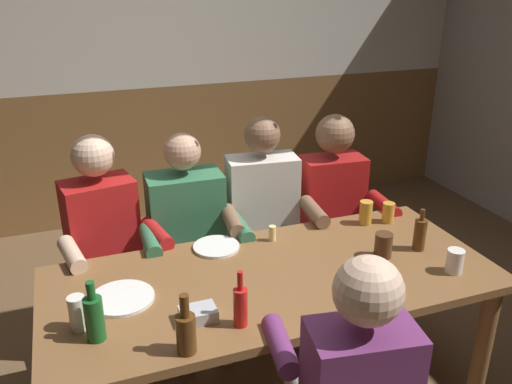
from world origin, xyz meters
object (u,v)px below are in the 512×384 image
Objects in this scene: pint_glass_2 at (388,213)px; pint_glass_3 at (383,245)px; person_1 at (189,232)px; bottle_1 at (420,234)px; person_0 at (107,243)px; dining_table at (274,293)px; bottle_3 at (94,317)px; bottle_0 at (240,305)px; pint_glass_0 at (78,313)px; bottle_2 at (186,331)px; person_2 at (265,218)px; pint_glass_4 at (455,261)px; table_candle at (272,233)px; plate_0 at (122,298)px; condiment_caddy at (198,314)px; plate_1 at (216,247)px; person_3 at (336,206)px; pint_glass_1 at (366,213)px.

pint_glass_2 is 0.93× the size of pint_glass_3.
person_1 reaches higher than bottle_1.
person_0 is 10.41× the size of pint_glass_3.
dining_table is 8.28× the size of bottle_3.
person_1 is (0.43, 0.00, -0.02)m from person_0.
dining_table is 0.42m from bottle_0.
pint_glass_0 reaches higher than dining_table.
person_2 is at bearing 55.85° from bottle_2.
pint_glass_4 is at bearing 138.65° from person_1.
pint_glass_3 is (0.77, -0.68, 0.12)m from person_1.
person_0 is 1.57m from bottle_1.
person_1 is at bearing 133.96° from table_candle.
bottle_3 reaches higher than bottle_2.
pint_glass_3 reaches higher than pint_glass_4.
pint_glass_3 reaches higher than plate_0.
bottle_2 is at bearing -116.88° from condiment_caddy.
pint_glass_4 is at bearing -91.23° from pint_glass_2.
plate_0 is at bearing 56.78° from person_1.
bottle_3 is at bearing 177.42° from condiment_caddy.
person_2 is at bearing 35.95° from pint_glass_0.
person_1 is at bearing 5.51° from person_2.
dining_table is 18.12× the size of pint_glass_4.
person_3 is at bearing 22.14° from plate_1.
table_candle reaches higher than plate_1.
person_2 is 9.02× the size of pint_glass_0.
person_2 is 5.32× the size of bottle_0.
bottle_2 is 1.83× the size of pint_glass_1.
table_candle is at bearing 48.55° from bottle_2.
table_candle is 0.72m from condiment_caddy.
person_3 reaches higher than pint_glass_1.
person_0 is 0.99× the size of person_2.
pint_glass_3 reaches higher than plate_1.
bottle_1 is 0.20m from pint_glass_3.
person_0 is at bearing 165.28° from pint_glass_1.
table_candle is 1.02m from bottle_3.
person_1 is 9.37× the size of pint_glass_1.
plate_1 is at bearing 65.88° from bottle_2.
person_1 is 0.96× the size of person_2.
table_candle is (0.12, 0.31, 0.13)m from dining_table.
person_1 is 10.10× the size of pint_glass_3.
person_3 is at bearing 39.26° from condiment_caddy.
dining_table is at bearing 49.51° from person_3.
bottle_3 is 1.75× the size of pint_glass_0.
pint_glass_1 is (1.05, 0.52, 0.04)m from condiment_caddy.
pint_glass_0 is at bearing 52.94° from person_1.
pint_glass_1 is (0.54, 0.01, 0.02)m from table_candle.
bottle_3 is (-0.11, -0.85, 0.14)m from person_0.
person_2 is 11.32× the size of pint_glass_2.
bottle_3 is 1.51m from pint_glass_1.
plate_1 is at bearing 135.15° from person_0.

